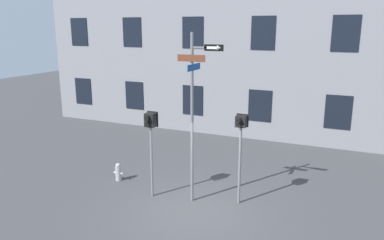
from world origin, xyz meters
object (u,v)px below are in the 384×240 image
at_px(street_sign_pole, 194,107).
at_px(pedestrian_signal_left, 151,131).
at_px(fire_hydrant, 118,172).
at_px(pedestrian_signal_right, 241,136).

height_order(street_sign_pole, pedestrian_signal_left, street_sign_pole).
relative_size(pedestrian_signal_left, fire_hydrant, 4.31).
bearing_deg(pedestrian_signal_right, pedestrian_signal_left, -166.67).
height_order(street_sign_pole, fire_hydrant, street_sign_pole).
bearing_deg(pedestrian_signal_left, pedestrian_signal_right, 13.33).
relative_size(street_sign_pole, pedestrian_signal_left, 1.86).
xyz_separation_m(street_sign_pole, pedestrian_signal_right, (1.30, 0.43, -0.86)).
relative_size(street_sign_pole, pedestrian_signal_right, 1.84).
distance_m(pedestrian_signal_right, fire_hydrant, 4.74).
height_order(pedestrian_signal_left, fire_hydrant, pedestrian_signal_left).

